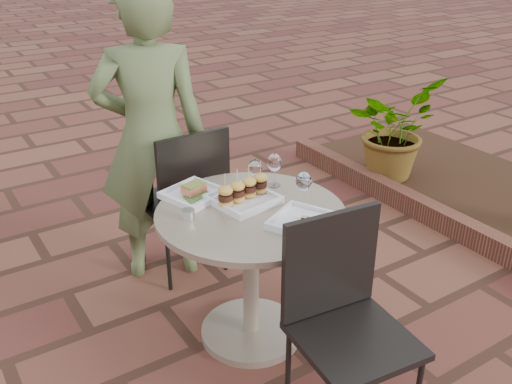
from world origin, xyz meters
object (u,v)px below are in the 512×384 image
cafe_table (251,255)px  plate_tuna (304,221)px  chair_far (187,191)px  chair_near (343,307)px  diner (151,138)px  plate_salmon (194,193)px  plate_sliders (243,194)px

cafe_table → plate_tuna: (0.13, -0.24, 0.26)m
chair_far → chair_near: (0.04, -1.31, 0.00)m
diner → cafe_table: bearing=119.8°
chair_near → diner: size_ratio=0.54×
chair_near → plate_salmon: bearing=108.9°
chair_far → diner: (-0.14, 0.13, 0.31)m
diner → plate_tuna: 1.10m
chair_far → diner: 0.37m
cafe_table → plate_salmon: plate_salmon is taller
plate_salmon → plate_tuna: 0.59m
chair_near → plate_salmon: size_ratio=2.88×
chair_far → chair_near: bearing=90.5°
chair_far → plate_salmon: bearing=68.0°
diner → plate_salmon: diner is taller
cafe_table → plate_salmon: (-0.15, 0.28, 0.27)m
chair_near → plate_tuna: (0.08, 0.38, 0.20)m
cafe_table → diner: (-0.13, 0.82, 0.38)m
diner → plate_tuna: bearing=124.5°
chair_far → plate_sliders: 0.64m
chair_far → plate_tuna: (0.13, -0.93, 0.20)m
chair_near → diner: bearing=103.4°
plate_sliders → plate_tuna: (0.11, -0.34, -0.03)m
cafe_table → plate_sliders: (0.02, 0.10, 0.29)m
cafe_table → chair_near: bearing=-85.8°
cafe_table → chair_near: chair_near is taller
chair_near → plate_tuna: chair_near is taller
plate_salmon → plate_tuna: size_ratio=0.91×
plate_salmon → plate_sliders: 0.25m
plate_salmon → plate_sliders: size_ratio=1.00×
chair_near → plate_salmon: (-0.20, 0.90, 0.20)m
diner → plate_tuna: size_ratio=4.85×
diner → plate_salmon: size_ratio=5.35×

